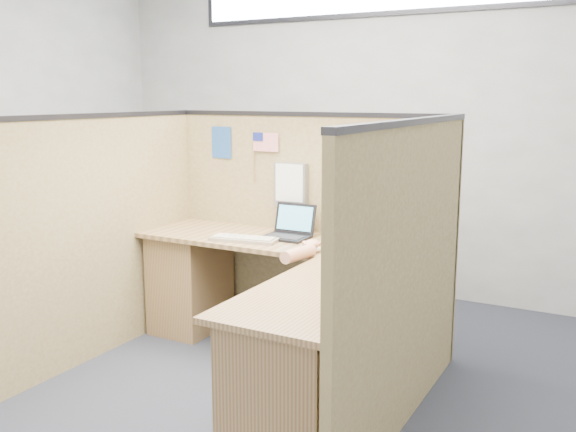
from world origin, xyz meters
The scene contains 13 objects.
floor centered at (0.00, 0.00, 0.00)m, with size 5.00×5.00×0.00m, color #222730.
wall_back centered at (0.00, 2.25, 1.40)m, with size 5.00×5.00×0.00m, color gray.
cubicle_partitions centered at (0.00, 0.43, 0.77)m, with size 2.06×1.83×1.53m.
l_desk centered at (0.18, 0.29, 0.39)m, with size 1.95×1.75×0.73m.
laptop centered at (0.00, 0.77, 0.78)m, with size 0.29×0.27×0.21m.
keyboard centered at (-0.20, 0.52, 0.74)m, with size 0.45×0.22×0.03m.
mouse centered at (0.31, 0.48, 0.75)m, with size 0.11×0.07×0.05m, color silver.
hand_forearm centered at (0.32, 0.34, 0.77)m, with size 0.11×0.39×0.08m.
blue_poster centered at (-0.67, 0.97, 1.31)m, with size 0.17×0.00×0.22m, color #204A92.
american_flag centered at (-0.32, 0.96, 1.31)m, with size 0.20×0.01×0.34m.
file_holder centered at (-0.09, 0.94, 1.04)m, with size 0.23×0.05×0.30m.
paper_left centered at (0.45, 0.97, 1.17)m, with size 0.22×0.00×0.28m, color white.
paper_right centered at (0.32, 0.97, 1.04)m, with size 0.21×0.00×0.27m, color white.
Camera 1 is at (1.94, -2.81, 1.64)m, focal length 40.00 mm.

